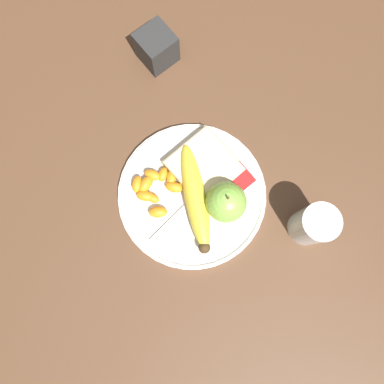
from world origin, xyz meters
name	(u,v)px	position (x,y,z in m)	size (l,w,h in m)	color
ground_plane	(192,195)	(0.00, 0.00, 0.00)	(3.00, 3.00, 0.00)	brown
plate	(192,195)	(0.00, 0.00, 0.01)	(0.27, 0.27, 0.01)	silver
juice_glass	(313,225)	(0.18, 0.12, 0.04)	(0.06, 0.06, 0.10)	silver
apple	(226,202)	(0.05, 0.03, 0.05)	(0.07, 0.07, 0.08)	#84BC47
banana	(194,198)	(0.01, 0.00, 0.03)	(0.19, 0.12, 0.04)	yellow
bread_slice	(204,167)	(-0.02, 0.05, 0.02)	(0.12, 0.11, 0.02)	tan
fork	(196,198)	(0.01, 0.00, 0.01)	(0.04, 0.19, 0.00)	silver
jam_packet	(239,178)	(0.03, 0.08, 0.02)	(0.05, 0.04, 0.02)	white
orange_segment_0	(145,196)	(-0.05, -0.07, 0.02)	(0.04, 0.03, 0.02)	orange
orange_segment_1	(185,189)	(-0.01, 0.00, 0.02)	(0.04, 0.03, 0.02)	orange
orange_segment_2	(146,184)	(-0.07, -0.05, 0.02)	(0.03, 0.04, 0.02)	orange
orange_segment_3	(152,198)	(-0.04, -0.06, 0.02)	(0.03, 0.02, 0.01)	orange
orange_segment_4	(152,175)	(-0.07, -0.03, 0.02)	(0.04, 0.03, 0.02)	orange
orange_segment_5	(163,174)	(-0.06, -0.02, 0.02)	(0.03, 0.03, 0.02)	orange
orange_segment_6	(137,184)	(-0.08, -0.07, 0.02)	(0.04, 0.04, 0.02)	orange
orange_segment_7	(171,178)	(-0.05, -0.01, 0.02)	(0.03, 0.03, 0.02)	orange
orange_segment_8	(158,212)	(-0.01, -0.07, 0.02)	(0.04, 0.04, 0.02)	orange
orange_segment_9	(174,187)	(-0.03, -0.02, 0.02)	(0.04, 0.04, 0.02)	orange
condiment_caddy	(157,48)	(-0.26, 0.12, 0.03)	(0.06, 0.06, 0.07)	#2D2D2D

